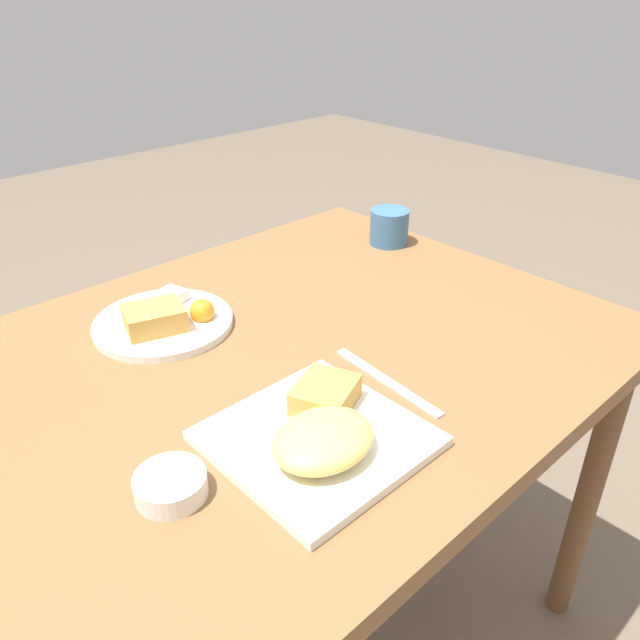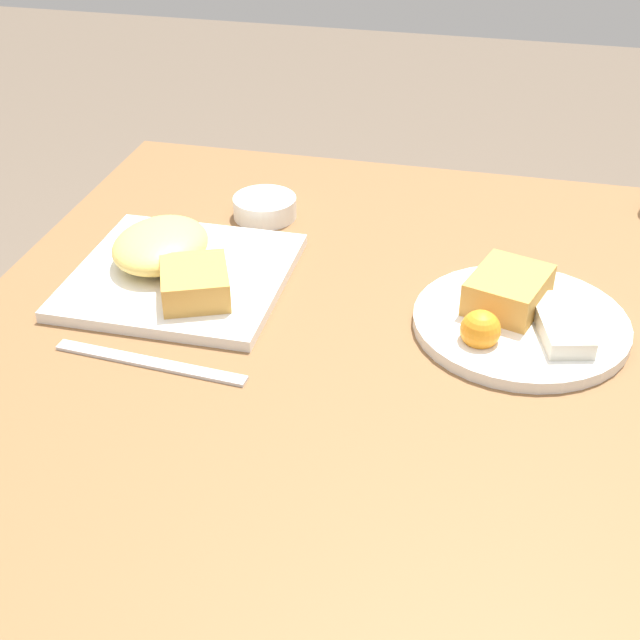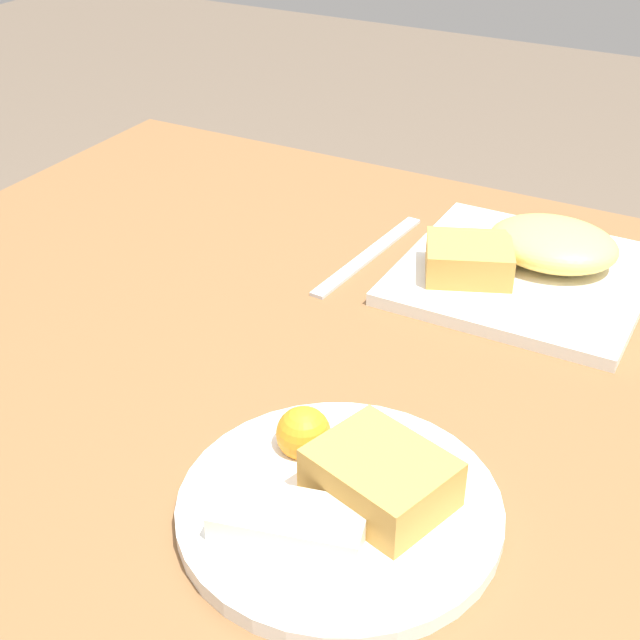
{
  "view_description": "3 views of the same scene",
  "coord_description": "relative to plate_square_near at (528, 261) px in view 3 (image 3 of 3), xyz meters",
  "views": [
    {
      "loc": [
        -0.57,
        -0.68,
        1.31
      ],
      "look_at": [
        0.04,
        -0.04,
        0.81
      ],
      "focal_mm": 35.0,
      "sensor_mm": 36.0,
      "label": 1
    },
    {
      "loc": [
        0.74,
        0.17,
        1.32
      ],
      "look_at": [
        -0.03,
        -0.01,
        0.79
      ],
      "focal_mm": 50.0,
      "sensor_mm": 36.0,
      "label": 2
    },
    {
      "loc": [
        -0.34,
        0.63,
        1.23
      ],
      "look_at": [
        -0.01,
        0.03,
        0.81
      ],
      "focal_mm": 50.0,
      "sensor_mm": 36.0,
      "label": 3
    }
  ],
  "objects": [
    {
      "name": "plate_square_near",
      "position": [
        0.0,
        0.0,
        0.0
      ],
      "size": [
        0.25,
        0.25,
        0.06
      ],
      "color": "white",
      "rests_on": "dining_table"
    },
    {
      "name": "butter_knife",
      "position": [
        0.17,
        0.04,
        -0.02
      ],
      "size": [
        0.03,
        0.22,
        0.0
      ],
      "rotation": [
        0.0,
        0.0,
        1.49
      ],
      "color": "silver",
      "rests_on": "dining_table"
    },
    {
      "name": "dining_table",
      "position": [
        0.13,
        0.22,
        -0.11
      ],
      "size": [
        1.09,
        0.87,
        0.76
      ],
      "color": "brown",
      "rests_on": "ground_plane"
    },
    {
      "name": "plate_oval_far",
      "position": [
        0.01,
        0.41,
        -0.01
      ],
      "size": [
        0.24,
        0.24,
        0.05
      ],
      "color": "white",
      "rests_on": "dining_table"
    }
  ]
}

